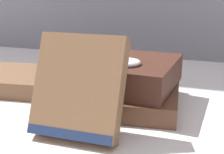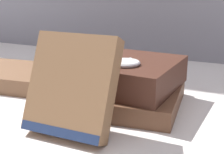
{
  "view_description": "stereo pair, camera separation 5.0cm",
  "coord_description": "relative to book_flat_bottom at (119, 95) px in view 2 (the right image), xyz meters",
  "views": [
    {
      "loc": [
        0.16,
        -0.43,
        0.19
      ],
      "look_at": [
        0.01,
        0.02,
        0.05
      ],
      "focal_mm": 50.0,
      "sensor_mm": 36.0,
      "label": 1
    },
    {
      "loc": [
        0.21,
        -0.42,
        0.19
      ],
      "look_at": [
        0.01,
        0.02,
        0.05
      ],
      "focal_mm": 50.0,
      "sensor_mm": 36.0,
      "label": 2
    }
  ],
  "objects": [
    {
      "name": "pocket_watch",
      "position": [
        0.02,
        -0.02,
        0.06
      ],
      "size": [
        0.05,
        0.05,
        0.01
      ],
      "color": "silver",
      "rests_on": "book_flat_top"
    },
    {
      "name": "book_leaning_front",
      "position": [
        -0.02,
        -0.12,
        0.05
      ],
      "size": [
        0.12,
        0.08,
        0.13
      ],
      "rotation": [
        -0.42,
        0.0,
        0.0
      ],
      "color": "brown",
      "rests_on": "ground_plane"
    },
    {
      "name": "reading_glasses",
      "position": [
        -0.08,
        0.18,
        -0.01
      ],
      "size": [
        0.12,
        0.08,
        0.0
      ],
      "rotation": [
        0.0,
        0.0,
        0.3
      ],
      "color": "black",
      "rests_on": "ground_plane"
    },
    {
      "name": "book_side_left",
      "position": [
        -0.22,
        0.02,
        0.0
      ],
      "size": [
        0.26,
        0.17,
        0.03
      ],
      "rotation": [
        0.0,
        0.0,
        0.12
      ],
      "color": "brown",
      "rests_on": "ground_plane"
    },
    {
      "name": "book_flat_bottom",
      "position": [
        0.0,
        0.0,
        0.0
      ],
      "size": [
        0.2,
        0.18,
        0.03
      ],
      "rotation": [
        0.0,
        0.0,
        0.1
      ],
      "color": "brown",
      "rests_on": "ground_plane"
    },
    {
      "name": "book_flat_top",
      "position": [
        -0.0,
        0.01,
        0.04
      ],
      "size": [
        0.19,
        0.17,
        0.05
      ],
      "rotation": [
        0.0,
        0.0,
        -0.07
      ],
      "color": "#422319",
      "rests_on": "book_flat_bottom"
    },
    {
      "name": "ground_plane",
      "position": [
        -0.02,
        -0.03,
        -0.01
      ],
      "size": [
        3.0,
        3.0,
        0.0
      ],
      "primitive_type": "plane",
      "color": "silver"
    }
  ]
}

